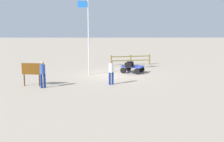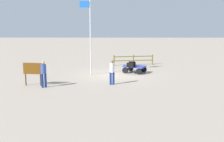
# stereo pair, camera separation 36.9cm
# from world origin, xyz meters

# --- Properties ---
(ground_plane) EXTENTS (120.00, 120.00, 0.00)m
(ground_plane) POSITION_xyz_m (0.00, 0.00, 0.00)
(ground_plane) COLOR #B2A08D
(luggage_cart) EXTENTS (2.05, 1.85, 0.58)m
(luggage_cart) POSITION_xyz_m (-1.64, -0.89, 0.43)
(luggage_cart) COLOR #3143BF
(luggage_cart) RESTS_ON ground
(suitcase_dark) EXTENTS (0.54, 0.48, 0.40)m
(suitcase_dark) POSITION_xyz_m (-1.43, -0.46, 0.78)
(suitcase_dark) COLOR black
(suitcase_dark) RESTS_ON luggage_cart
(suitcase_olive) EXTENTS (0.56, 0.47, 0.27)m
(suitcase_olive) POSITION_xyz_m (-1.47, -0.77, 0.72)
(suitcase_olive) COLOR maroon
(suitcase_olive) RESTS_ON luggage_cart
(suitcase_navy) EXTENTS (0.52, 0.35, 0.34)m
(suitcase_navy) POSITION_xyz_m (-1.24, -0.19, 0.75)
(suitcase_navy) COLOR black
(suitcase_navy) RESTS_ON luggage_cart
(worker_lead) EXTENTS (0.38, 0.38, 1.63)m
(worker_lead) POSITION_xyz_m (0.13, 3.57, 0.92)
(worker_lead) COLOR navy
(worker_lead) RESTS_ON ground
(worker_trailing) EXTENTS (0.45, 0.45, 1.68)m
(worker_trailing) POSITION_xyz_m (4.41, 4.48, 0.98)
(worker_trailing) COLOR navy
(worker_trailing) RESTS_ON ground
(flagpole) EXTENTS (0.86, 0.13, 5.79)m
(flagpole) POSITION_xyz_m (1.93, -0.08, 3.30)
(flagpole) COLOR silver
(flagpole) RESTS_ON ground
(signboard) EXTENTS (1.26, 0.21, 1.49)m
(signboard) POSITION_xyz_m (5.26, 3.95, 1.02)
(signboard) COLOR #4C3319
(signboard) RESTS_ON ground
(wooden_fence) EXTENTS (3.93, 0.87, 1.00)m
(wooden_fence) POSITION_xyz_m (-1.84, -5.21, 0.58)
(wooden_fence) COLOR brown
(wooden_fence) RESTS_ON ground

